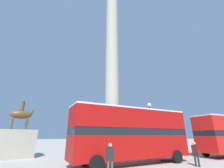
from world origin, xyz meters
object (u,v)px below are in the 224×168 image
(equestrian_statue, at_px, (16,141))
(street_lamp, at_px, (151,127))
(bus_b, at_px, (132,132))
(monument_column, at_px, (112,100))
(pedestrian_near_lamp, at_px, (196,152))
(pedestrian_by_plinth, at_px, (110,157))

(equestrian_statue, bearing_deg, street_lamp, -36.97)
(bus_b, relative_size, street_lamp, 1.88)
(street_lamp, bearing_deg, equestrian_statue, 150.01)
(monument_column, distance_m, bus_b, 4.58)
(monument_column, relative_size, bus_b, 2.29)
(pedestrian_near_lamp, distance_m, pedestrian_by_plinth, 7.15)
(monument_column, height_order, pedestrian_by_plinth, monument_column)
(bus_b, height_order, pedestrian_by_plinth, bus_b)
(pedestrian_by_plinth, bearing_deg, monument_column, 56.90)
(monument_column, xyz_separation_m, equestrian_statue, (-8.50, 5.46, -4.20))
(equestrian_statue, distance_m, pedestrian_by_plinth, 12.39)
(pedestrian_by_plinth, bearing_deg, equestrian_statue, 111.47)
(equestrian_statue, height_order, pedestrian_by_plinth, equestrian_statue)
(equestrian_statue, xyz_separation_m, pedestrian_near_lamp, (12.51, -11.50, -0.69))
(equestrian_statue, distance_m, pedestrian_near_lamp, 17.00)
(equestrian_statue, relative_size, pedestrian_near_lamp, 3.50)
(equestrian_statue, xyz_separation_m, street_lamp, (12.27, -7.08, 1.39))
(monument_column, xyz_separation_m, pedestrian_by_plinth, (-3.14, -5.69, -4.86))
(pedestrian_by_plinth, bearing_deg, bus_b, 33.50)
(monument_column, distance_m, equestrian_statue, 10.94)
(bus_b, bearing_deg, monument_column, 97.05)
(monument_column, distance_m, pedestrian_near_lamp, 8.74)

